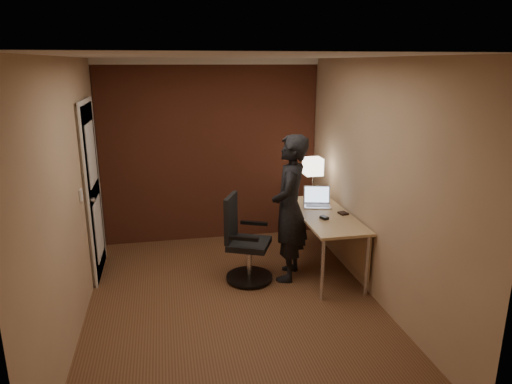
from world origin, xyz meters
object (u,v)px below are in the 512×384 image
wallet (343,213)px  office_chair (244,245)px  desk (330,223)px  laptop (317,200)px  mouse (324,218)px  desk_lamp (313,167)px  person (290,208)px

wallet → office_chair: size_ratio=0.11×
desk → laptop: bearing=99.8°
desk → mouse: (-0.14, -0.19, 0.14)m
desk → mouse: 0.28m
desk_lamp → office_chair: size_ratio=0.54×
laptop → wallet: 0.44m
desk_lamp → laptop: 0.48m
desk → laptop: 0.38m
laptop → wallet: size_ratio=3.47×
wallet → desk: bearing=153.0°
desk → person: (-0.52, -0.08, 0.25)m
person → laptop: bearing=155.3°
wallet → office_chair: office_chair is taller
desk → desk_lamp: (-0.01, 0.64, 0.55)m
person → desk_lamp: bearing=169.4°
desk → desk_lamp: desk_lamp is taller
desk_lamp → person: 0.94m
desk_lamp → wallet: bearing=-78.2°
mouse → wallet: 0.30m
wallet → person: size_ratio=0.06×
mouse → wallet: (0.28, 0.12, -0.01)m
mouse → wallet: mouse is taller
desk_lamp → office_chair: bearing=-145.9°
wallet → person: (-0.66, -0.02, 0.11)m
laptop → wallet: bearing=-63.9°
desk_lamp → office_chair: desk_lamp is taller
desk_lamp → person: bearing=-125.0°
desk → person: person is taller
person → wallet: bearing=115.7°
desk_lamp → wallet: (0.15, -0.71, -0.41)m
office_chair → person: person is taller
office_chair → person: (0.53, -0.03, 0.41)m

